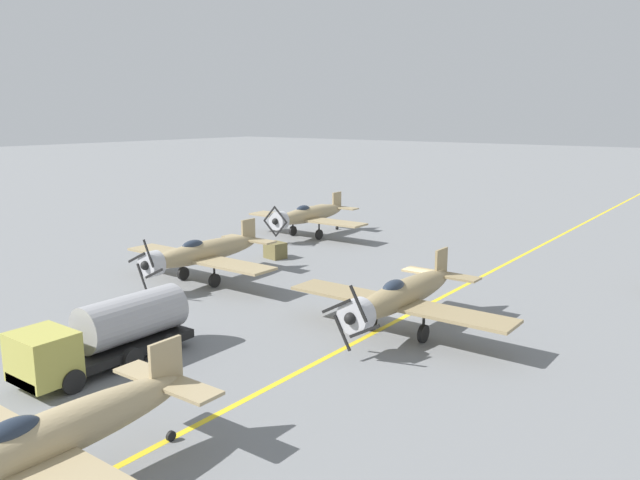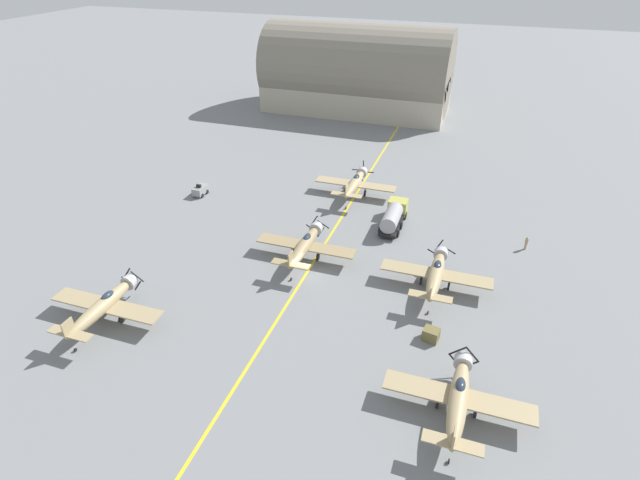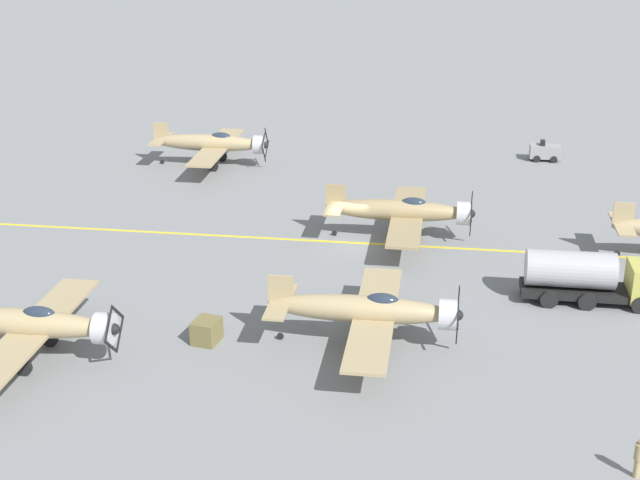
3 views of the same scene
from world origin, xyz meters
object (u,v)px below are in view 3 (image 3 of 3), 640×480
Objects in this scene: ground_crew_walking at (639,456)px; supply_crate_by_tanker at (207,331)px; tow_tractor at (545,152)px; airplane_near_left at (213,143)px; airplane_near_right at (26,324)px; airplane_mid_center at (402,211)px; airplane_mid_right at (368,310)px; fuel_tanker at (594,277)px.

supply_crate_by_tanker is at bearing -113.60° from ground_crew_walking.
supply_crate_by_tanker is at bearing -28.86° from tow_tractor.
supply_crate_by_tanker is (-8.74, -20.02, -0.35)m from ground_crew_walking.
airplane_near_left reaches higher than tow_tractor.
tow_tractor is at bearing 179.54° from ground_crew_walking.
supply_crate_by_tanker is at bearing 108.48° from airplane_near_right.
airplane_near_right is 1.00× the size of airplane_mid_center.
airplane_near_left is at bearing -152.37° from airplane_mid_right.
airplane_mid_right reaches higher than fuel_tanker.
airplane_mid_center is 1.00× the size of airplane_near_left.
airplane_mid_right is at bearing 100.91° from airplane_near_right.
fuel_tanker is at bearing 178.29° from ground_crew_walking.
fuel_tanker is at bearing 0.25° from tow_tractor.
ground_crew_walking is 1.20× the size of supply_crate_by_tanker.
ground_crew_walking is (5.58, 28.25, -1.04)m from airplane_near_right.
airplane_mid_center is at bearing 135.56° from airplane_near_right.
airplane_near_right reaches higher than supply_crate_by_tanker.
supply_crate_by_tanker is at bearing -16.58° from airplane_mid_center.
supply_crate_by_tanker is at bearing 8.12° from airplane_near_left.
fuel_tanker is 16.69m from ground_crew_walking.
airplane_near_right reaches higher than tow_tractor.
airplane_near_right is at bearing -6.67° from airplane_near_left.
fuel_tanker is at bearing 44.75° from airplane_near_left.
airplane_mid_center is 4.62× the size of tow_tractor.
airplane_mid_right is (-3.95, 16.53, 0.00)m from airplane_near_right.
airplane_mid_right is at bearing 22.01° from airplane_near_left.
airplane_near_right is at bearing -101.18° from ground_crew_walking.
ground_crew_walking is at bearing 28.98° from airplane_near_left.
airplane_mid_center is 18.66m from supply_crate_by_tanker.
airplane_near_right is 34.29m from airplane_near_left.
fuel_tanker is 5.39× the size of supply_crate_by_tanker.
airplane_near_left is at bearing -165.99° from supply_crate_by_tanker.
airplane_mid_center is 22.55m from airplane_near_left.
tow_tractor is (-40.15, 28.62, -1.22)m from airplane_near_right.
airplane_near_left is at bearing 176.69° from airplane_near_right.
airplane_mid_right is at bearing -18.46° from tow_tractor.
airplane_near_left is 4.62× the size of tow_tractor.
airplane_near_left is (-30.33, -16.06, -0.00)m from airplane_mid_right.
airplane_near_left reaches higher than fuel_tanker.
airplane_mid_right reaches higher than ground_crew_walking.
airplane_mid_right is 1.50× the size of fuel_tanker.
airplane_mid_right is 8.09× the size of supply_crate_by_tanker.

